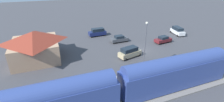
{
  "coord_description": "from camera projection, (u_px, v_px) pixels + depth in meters",
  "views": [
    {
      "loc": [
        -30.13,
        19.03,
        15.58
      ],
      "look_at": [
        -0.04,
        7.06,
        1.0
      ],
      "focal_mm": 26.64,
      "sensor_mm": 36.0,
      "label": 1
    }
  ],
  "objects": [
    {
      "name": "pedestrian_waiting_far",
      "position": [
        166.0,
        68.0,
        28.44
      ],
      "size": [
        0.36,
        0.36,
        1.71
      ],
      "color": "#23284C",
      "rests_on": "platform"
    },
    {
      "name": "station_building",
      "position": [
        35.0,
        45.0,
        33.05
      ],
      "size": [
        10.4,
        9.36,
        5.91
      ],
      "color": "tan",
      "rests_on": "ground"
    },
    {
      "name": "ground_plane",
      "position": [
        140.0,
        50.0,
        38.34
      ],
      "size": [
        200.0,
        200.0,
        0.0
      ],
      "primitive_type": "plane",
      "color": "#424247"
    },
    {
      "name": "sedan_charcoal",
      "position": [
        119.0,
        39.0,
        42.82
      ],
      "size": [
        1.92,
        4.53,
        1.74
      ],
      "color": "#47494F",
      "rests_on": "ground"
    },
    {
      "name": "suv_tan",
      "position": [
        130.0,
        52.0,
        34.63
      ],
      "size": [
        3.0,
        5.21,
        2.22
      ],
      "color": "#C6B284",
      "rests_on": "ground"
    },
    {
      "name": "sedan_maroon",
      "position": [
        163.0,
        39.0,
        42.36
      ],
      "size": [
        2.34,
        4.68,
        1.74
      ],
      "color": "maroon",
      "rests_on": "ground"
    },
    {
      "name": "platform",
      "position": [
        169.0,
        70.0,
        29.8
      ],
      "size": [
        3.2,
        46.0,
        0.3
      ],
      "color": "#A8A399",
      "rests_on": "ground"
    },
    {
      "name": "light_pole_near_platform",
      "position": [
        145.0,
        41.0,
        28.78
      ],
      "size": [
        0.44,
        0.44,
        8.74
      ],
      "color": "#515156",
      "rests_on": "ground"
    },
    {
      "name": "suv_navy",
      "position": [
        97.0,
        32.0,
        47.14
      ],
      "size": [
        2.1,
        4.95,
        2.22
      ],
      "color": "navy",
      "rests_on": "ground"
    },
    {
      "name": "railway_track",
      "position": [
        185.0,
        83.0,
        26.44
      ],
      "size": [
        4.8,
        70.0,
        0.3
      ],
      "color": "slate",
      "rests_on": "ground"
    },
    {
      "name": "pedestrian_on_platform",
      "position": [
        204.0,
        56.0,
        32.63
      ],
      "size": [
        0.36,
        0.36,
        1.71
      ],
      "color": "#333338",
      "rests_on": "platform"
    },
    {
      "name": "suv_white",
      "position": [
        178.0,
        31.0,
        48.27
      ],
      "size": [
        5.17,
        3.05,
        2.22
      ],
      "color": "white",
      "rests_on": "ground"
    }
  ]
}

